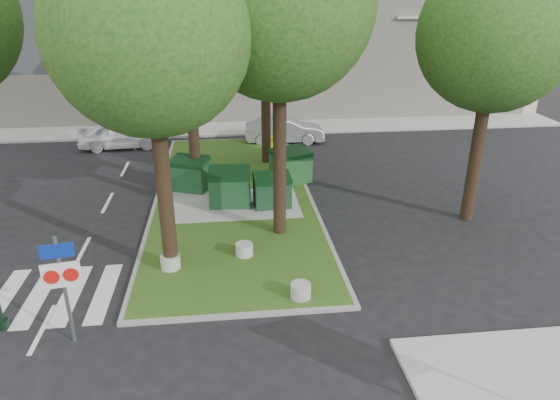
{
  "coord_description": "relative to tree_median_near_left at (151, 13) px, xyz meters",
  "views": [
    {
      "loc": [
        0.29,
        -10.83,
        7.91
      ],
      "look_at": [
        1.83,
        2.87,
        2.0
      ],
      "focal_mm": 32.0,
      "sensor_mm": 36.0,
      "label": 1
    }
  ],
  "objects": [
    {
      "name": "dumpster_c",
      "position": [
        3.37,
        4.14,
        -6.57
      ],
      "size": [
        1.47,
        1.08,
        1.3
      ],
      "rotation": [
        0.0,
        0.0,
        0.07
      ],
      "color": "#0E311A",
      "rests_on": "median_island"
    },
    {
      "name": "traffic_sign_pole",
      "position": [
        -2.16,
        -3.12,
        -5.49
      ],
      "size": [
        0.85,
        0.18,
        2.84
      ],
      "rotation": [
        0.0,
        0.0,
        0.15
      ],
      "color": "slate",
      "rests_on": "ground"
    },
    {
      "name": "car_white",
      "position": [
        -3.83,
        12.94,
        -6.6
      ],
      "size": [
        4.34,
        2.02,
        1.44
      ],
      "primitive_type": "imported",
      "rotation": [
        0.0,
        0.0,
        1.65
      ],
      "color": "white",
      "rests_on": "ground"
    },
    {
      "name": "dumpster_a",
      "position": [
        0.17,
        6.22,
        -6.53
      ],
      "size": [
        1.79,
        1.55,
        1.4
      ],
      "rotation": [
        0.0,
        0.0,
        -0.39
      ],
      "color": "#0F3A1B",
      "rests_on": "median_island"
    },
    {
      "name": "bollard_mid",
      "position": [
        2.12,
        0.43,
        -7.0
      ],
      "size": [
        0.54,
        0.54,
        0.39
      ],
      "primitive_type": "cylinder",
      "color": "#ACADA7",
      "rests_on": "median_island"
    },
    {
      "name": "ground",
      "position": [
        1.41,
        -2.56,
        -7.32
      ],
      "size": [
        120.0,
        120.0,
        0.0
      ],
      "primitive_type": "plane",
      "color": "black",
      "rests_on": "ground"
    },
    {
      "name": "sidewalk_corner",
      "position": [
        7.91,
        -6.06,
        -7.26
      ],
      "size": [
        5.0,
        4.0,
        0.12
      ],
      "primitive_type": "cube",
      "color": "#999993",
      "rests_on": "ground"
    },
    {
      "name": "tree_median_near_left",
      "position": [
        0.0,
        0.0,
        0.0
      ],
      "size": [
        5.2,
        5.2,
        10.53
      ],
      "color": "black",
      "rests_on": "ground"
    },
    {
      "name": "car_silver",
      "position": [
        4.91,
        12.94,
        -6.62
      ],
      "size": [
        4.32,
        1.66,
        1.4
      ],
      "primitive_type": "imported",
      "rotation": [
        0.0,
        0.0,
        1.53
      ],
      "color": "#97999F",
      "rests_on": "ground"
    },
    {
      "name": "median_kerb",
      "position": [
        1.91,
        5.44,
        -7.27
      ],
      "size": [
        6.3,
        16.3,
        0.1
      ],
      "primitive_type": "cube",
      "color": "gray",
      "rests_on": "ground"
    },
    {
      "name": "building_sidewalk",
      "position": [
        1.41,
        15.94,
        -7.26
      ],
      "size": [
        42.0,
        3.0,
        0.12
      ],
      "primitive_type": "cube",
      "color": "#999993",
      "rests_on": "ground"
    },
    {
      "name": "bollard_right",
      "position": [
        3.54,
        -2.06,
        -7.0
      ],
      "size": [
        0.56,
        0.56,
        0.4
      ],
      "primitive_type": "cylinder",
      "color": "#9FA09B",
      "rests_on": "median_island"
    },
    {
      "name": "zebra_crossing",
      "position": [
        -2.34,
        -1.06,
        -7.31
      ],
      "size": [
        5.0,
        3.0,
        0.01
      ],
      "primitive_type": "cube",
      "color": "silver",
      "rests_on": "ground"
    },
    {
      "name": "median_island",
      "position": [
        1.91,
        5.44,
        -7.26
      ],
      "size": [
        6.0,
        16.0,
        0.12
      ],
      "primitive_type": "cube",
      "color": "#2A4D16",
      "rests_on": "ground"
    },
    {
      "name": "litter_bin",
      "position": [
        3.97,
        10.9,
        -6.8
      ],
      "size": [
        0.46,
        0.46,
        0.8
      ],
      "primitive_type": "cylinder",
      "color": "#BBC317",
      "rests_on": "median_island"
    },
    {
      "name": "dumpster_b",
      "position": [
        1.77,
        4.44,
        -6.49
      ],
      "size": [
        1.67,
        1.23,
        1.48
      ],
      "rotation": [
        0.0,
        0.0,
        -0.07
      ],
      "color": "#10391C",
      "rests_on": "median_island"
    },
    {
      "name": "dumpster_d",
      "position": [
        4.41,
        6.6,
        -6.48
      ],
      "size": [
        1.92,
        1.66,
        1.5
      ],
      "rotation": [
        0.0,
        0.0,
        0.4
      ],
      "color": "#164A1A",
      "rests_on": "median_island"
    },
    {
      "name": "bollard_left",
      "position": [
        -0.11,
        -0.11,
        -6.99
      ],
      "size": [
        0.58,
        0.58,
        0.42
      ],
      "primitive_type": "cylinder",
      "color": "#ADACA7",
      "rests_on": "median_island"
    },
    {
      "name": "tree_median_mid",
      "position": [
        0.5,
        6.5,
        -0.34
      ],
      "size": [
        4.8,
        4.8,
        9.99
      ],
      "color": "black",
      "rests_on": "ground"
    },
    {
      "name": "tree_street_right",
      "position": [
        10.5,
        2.5,
        -0.33
      ],
      "size": [
        5.0,
        5.0,
        10.06
      ],
      "color": "black",
      "rests_on": "ground"
    }
  ]
}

